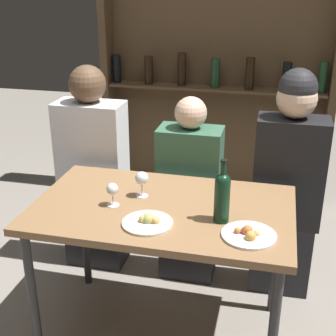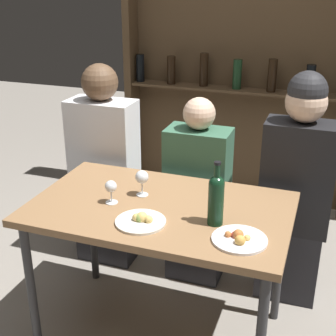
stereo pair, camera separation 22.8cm
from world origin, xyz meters
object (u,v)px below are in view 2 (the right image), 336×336
Objects in this scene: food_plate_0 at (141,220)px; wine_glass_0 at (142,178)px; wine_bottle at (216,197)px; seated_person_left at (105,172)px; seated_person_center at (197,198)px; food_plate_1 at (239,239)px; seated_person_right at (296,193)px; wine_glass_1 at (111,188)px.

wine_glass_0 is at bearing 111.35° from food_plate_0.
wine_bottle is 0.23× the size of seated_person_left.
food_plate_0 is at bearing -93.30° from seated_person_center.
food_plate_1 is (0.13, -0.11, -0.12)m from wine_bottle.
food_plate_0 is 0.44m from food_plate_1.
wine_glass_0 is 0.29m from food_plate_0.
seated_person_left reaches higher than wine_bottle.
wine_bottle reaches higher than wine_glass_0.
seated_person_left is at bearing 143.60° from wine_bottle.
food_plate_1 is at bearing -40.21° from wine_bottle.
seated_person_right is at bearing 65.39° from wine_bottle.
seated_person_left is at bearing 133.48° from wine_glass_0.
seated_person_right reaches higher than wine_bottle.
seated_person_right is at bearing 0.00° from seated_person_center.
wine_glass_0 is at bearing 159.15° from wine_bottle.
food_plate_0 is (-0.31, -0.11, -0.12)m from wine_bottle.
food_plate_0 is at bearing -32.64° from wine_glass_1.
wine_bottle is 0.79m from seated_person_center.
wine_bottle is at bearing -3.23° from wine_glass_1.
wine_glass_0 is at bearing 153.78° from food_plate_1.
wine_glass_0 is 1.14× the size of wine_glass_1.
wine_glass_0 is 0.58× the size of food_plate_0.
seated_person_center is at bearing -0.00° from seated_person_left.
wine_glass_1 is (-0.52, 0.03, -0.05)m from wine_bottle.
wine_glass_0 is 0.61m from food_plate_1.
wine_bottle is 2.53× the size of wine_glass_1.
seated_person_left reaches higher than food_plate_0.
wine_glass_1 is at bearing -129.87° from wine_glass_0.
wine_bottle is 0.21m from food_plate_1.
seated_person_right is at bearing 77.67° from food_plate_1.
food_plate_0 is 0.98m from seated_person_right.
seated_person_left is at bearing 143.08° from food_plate_1.
wine_bottle is at bearing -20.85° from wine_glass_0.
seated_person_left is 1.18m from seated_person_right.
food_plate_1 is 0.18× the size of seated_person_left.
food_plate_0 is at bearing -68.65° from wine_glass_0.
seated_person_left is (-0.36, 0.62, -0.22)m from wine_glass_1.
food_plate_1 is (0.55, -0.27, -0.08)m from wine_glass_0.
wine_glass_1 is at bearing -112.27° from seated_person_center.
wine_bottle is 1.13m from seated_person_left.
seated_person_left reaches higher than wine_glass_1.
wine_glass_0 is 0.17m from wine_glass_1.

